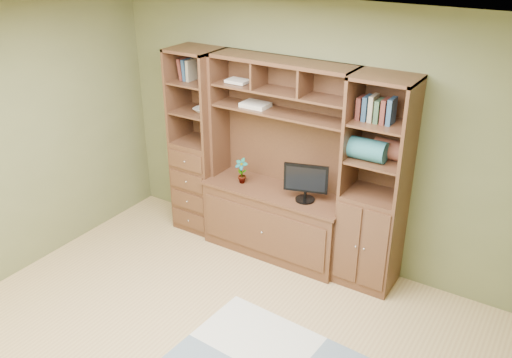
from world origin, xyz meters
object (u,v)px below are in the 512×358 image
Objects in this scene: left_tower at (198,143)px; monitor at (306,176)px; right_tower at (375,187)px; center_hutch at (275,164)px.

left_tower reaches higher than monitor.
left_tower is 1.00× the size of right_tower.
right_tower is at bearing 0.00° from left_tower.
monitor is (-0.66, -0.07, -0.03)m from right_tower.
monitor is at bearing -5.54° from center_hutch.
monitor is (0.36, -0.03, -0.03)m from center_hutch.
right_tower is (2.02, 0.00, 0.00)m from left_tower.
center_hutch reaches higher than monitor.
monitor is at bearing -173.56° from right_tower.
center_hutch is 1.00× the size of left_tower.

